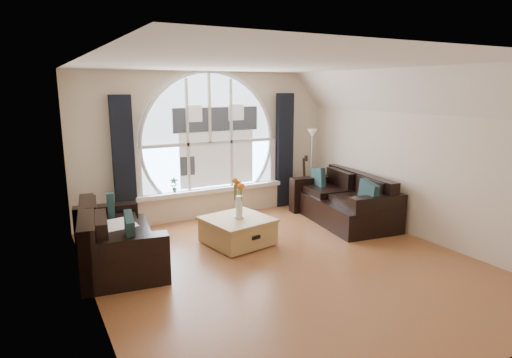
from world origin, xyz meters
name	(u,v)px	position (x,y,z in m)	size (l,w,h in m)	color
ground	(287,265)	(0.00, 0.00, 0.00)	(5.00, 5.50, 0.01)	brown
ceiling	(290,64)	(0.00, 0.00, 2.70)	(5.00, 5.50, 0.01)	silver
wall_back	(209,145)	(0.00, 2.75, 1.35)	(5.00, 0.01, 2.70)	beige
wall_front	(480,228)	(0.00, -2.75, 1.35)	(5.00, 0.01, 2.70)	beige
wall_left	(89,191)	(-2.50, 0.00, 1.35)	(0.01, 5.50, 2.70)	beige
wall_right	(420,155)	(2.50, 0.00, 1.35)	(0.01, 5.50, 2.70)	beige
attic_slope	(412,92)	(2.20, 0.00, 2.35)	(0.92, 5.50, 0.72)	silver
arched_window	(209,131)	(0.00, 2.72, 1.62)	(2.60, 0.06, 2.15)	silver
window_sill	(212,190)	(0.00, 2.65, 0.51)	(2.90, 0.22, 0.08)	white
window_frame	(210,131)	(0.00, 2.69, 1.62)	(2.76, 0.08, 2.15)	white
neighbor_house	(217,137)	(0.15, 2.71, 1.50)	(1.70, 0.02, 1.50)	silver
curtain_left	(124,164)	(-1.60, 2.63, 1.15)	(0.35, 0.12, 2.30)	black
curtain_right	(284,151)	(1.60, 2.63, 1.15)	(0.35, 0.12, 2.30)	black
sofa_left	(117,236)	(-2.05, 1.16, 0.40)	(0.94, 1.88, 0.83)	black
sofa_right	(343,201)	(1.94, 1.17, 0.40)	(0.99, 1.98, 0.88)	black
coffee_chest	(238,230)	(-0.24, 1.07, 0.23)	(0.94, 0.94, 0.46)	tan
throw_blanket	(116,229)	(-2.05, 1.17, 0.50)	(0.55, 0.55, 0.10)	silver
vase_flowers	(239,194)	(-0.21, 1.07, 0.81)	(0.24, 0.24, 0.70)	white
floor_lamp	(311,168)	(2.03, 2.29, 0.80)	(0.24, 0.24, 1.60)	#B2B2B2
guitar	(303,180)	(1.96, 2.48, 0.53)	(0.36, 0.24, 1.06)	brown
potted_plant	(174,185)	(-0.74, 2.65, 0.69)	(0.14, 0.10, 0.27)	#1E6023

